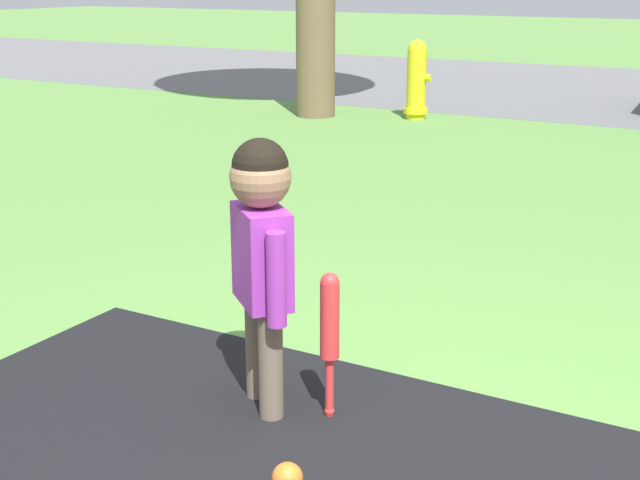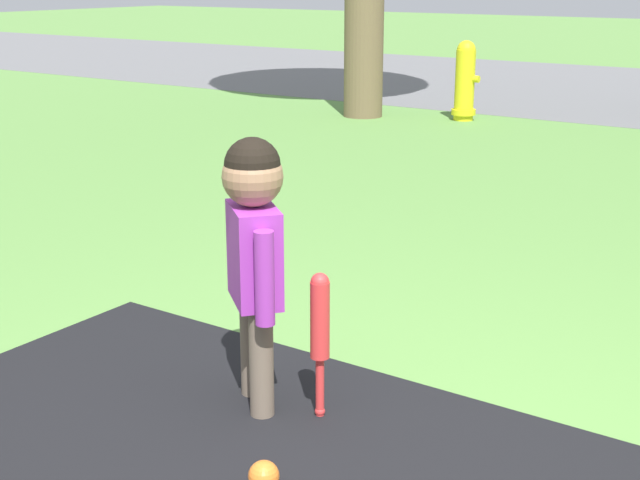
# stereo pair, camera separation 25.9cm
# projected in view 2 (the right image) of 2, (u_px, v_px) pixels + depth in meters

# --- Properties ---
(child) EXTENTS (0.32, 0.29, 0.98)m
(child) POSITION_uv_depth(u_px,v_px,m) (254.00, 236.00, 3.04)
(child) COLOR #6B5B4C
(child) RESTS_ON ground
(baseball_bat) EXTENTS (0.07, 0.07, 0.53)m
(baseball_bat) POSITION_uv_depth(u_px,v_px,m) (320.00, 325.00, 3.04)
(baseball_bat) COLOR red
(baseball_bat) RESTS_ON ground
(sports_ball) EXTENTS (0.10, 0.10, 0.10)m
(sports_ball) POSITION_uv_depth(u_px,v_px,m) (264.00, 476.00, 2.67)
(sports_ball) COLOR orange
(sports_ball) RESTS_ON ground
(fire_hydrant) EXTENTS (0.29, 0.26, 0.83)m
(fire_hydrant) POSITION_uv_depth(u_px,v_px,m) (465.00, 82.00, 9.31)
(fire_hydrant) COLOR yellow
(fire_hydrant) RESTS_ON ground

